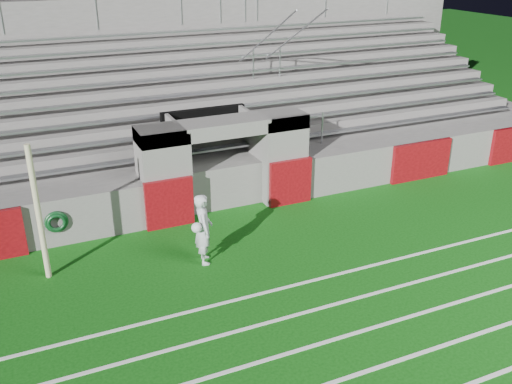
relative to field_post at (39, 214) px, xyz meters
name	(u,v)px	position (x,y,z in m)	size (l,w,h in m)	color
ground	(279,263)	(5.06, -1.63, -1.59)	(90.00, 90.00, 0.00)	#0C490C
field_post	(39,214)	(0.00, 0.00, 0.00)	(0.13, 0.13, 3.17)	beige
stadium_structure	(177,118)	(5.06, 6.34, -0.09)	(26.00, 8.48, 5.42)	#64625F
goalkeeper_with_ball	(203,229)	(3.47, -0.81, -0.71)	(0.61, 0.70, 1.74)	silver
hose_coil	(56,222)	(0.40, 1.31, -0.88)	(0.57, 0.15, 0.57)	#0B3917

